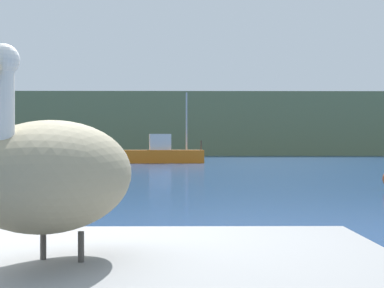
% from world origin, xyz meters
% --- Properties ---
extents(hillside_backdrop, '(140.00, 13.53, 7.57)m').
position_xyz_m(hillside_backdrop, '(0.00, 75.31, 3.78)').
color(hillside_backdrop, '#6B7A51').
rests_on(hillside_backdrop, ground).
extents(pelican, '(0.93, 1.43, 0.98)m').
position_xyz_m(pelican, '(0.57, -0.87, 1.24)').
color(pelican, gray).
rests_on(pelican, pier_dock).
extents(fishing_boat_orange, '(6.13, 2.27, 5.15)m').
position_xyz_m(fishing_boat_orange, '(-0.55, 41.41, 0.68)').
color(fishing_boat_orange, orange).
rests_on(fishing_boat_orange, ground).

